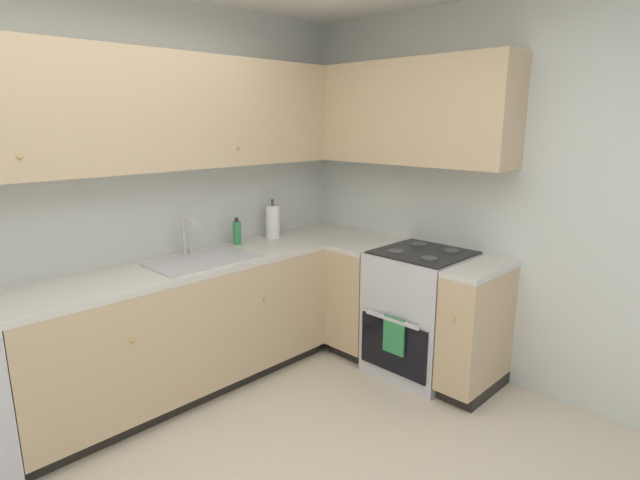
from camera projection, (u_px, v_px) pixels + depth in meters
The scene contains 13 objects.
wall_back at pixel (82, 206), 3.10m from camera, with size 4.29×0.05×2.58m, color silver.
wall_right at pixel (502, 199), 3.40m from camera, with size 0.05×3.44×2.58m, color silver.
lower_cabinets_back at pixel (181, 331), 3.37m from camera, with size 2.13×0.62×0.86m.
countertop_back at pixel (176, 268), 3.26m from camera, with size 3.34×0.60×0.04m, color beige.
lower_cabinets_right at pixel (408, 311), 3.72m from camera, with size 0.62×1.24×0.86m.
countertop_right at pixel (411, 254), 3.61m from camera, with size 0.60×1.24×0.03m.
oven_range at pixel (421, 312), 3.66m from camera, with size 0.68×0.62×1.04m.
upper_cabinets_back at pixel (130, 111), 3.02m from camera, with size 3.02×0.34×0.72m.
upper_cabinets_right at pixel (396, 113), 3.67m from camera, with size 0.32×1.79×0.72m.
sink at pixel (204, 266), 3.37m from camera, with size 0.70×0.40×0.10m.
faucet at pixel (186, 234), 3.48m from camera, with size 0.07×0.16×0.25m.
soap_bottle at pixel (237, 233), 3.79m from camera, with size 0.06×0.06×0.20m.
paper_towel_roll at pixel (273, 222), 4.00m from camera, with size 0.11×0.11×0.32m.
Camera 1 is at (-1.14, -1.50, 1.81)m, focal length 28.30 mm.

